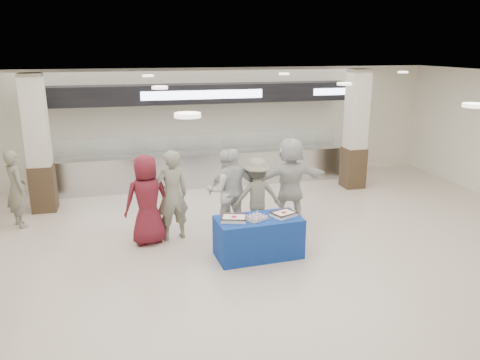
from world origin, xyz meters
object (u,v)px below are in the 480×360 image
object	(u,v)px
sheet_cake_left	(234,218)
soldier_bg	(16,189)
soldier_b	(257,195)
civilian_white	(290,180)
chef_short	(234,191)
cupcake_tray	(257,217)
display_table	(258,237)
chef_tall	(225,190)
sheet_cake_right	(284,214)
civilian_maroon	(147,200)
soldier_a	(172,195)

from	to	relation	value
sheet_cake_left	soldier_bg	xyz separation A→B (m)	(-4.13, 2.73, 0.05)
sheet_cake_left	soldier_b	distance (m)	1.43
soldier_b	civilian_white	size ratio (longest dim) A/B	0.83
chef_short	cupcake_tray	bearing A→B (deg)	99.03
display_table	chef_tall	distance (m)	1.58
cupcake_tray	chef_tall	xyz separation A→B (m)	(-0.25, 1.52, 0.08)
chef_tall	soldier_bg	world-z (taller)	chef_tall
display_table	sheet_cake_right	world-z (taller)	sheet_cake_right
display_table	civilian_white	world-z (taller)	civilian_white
cupcake_tray	civilian_white	xyz separation A→B (m)	(1.22, 1.62, 0.17)
display_table	civilian_maroon	world-z (taller)	civilian_maroon
display_table	chef_tall	size ratio (longest dim) A/B	0.90
cupcake_tray	civilian_white	world-z (taller)	civilian_white
civilian_white	soldier_bg	bearing A→B (deg)	-10.84
sheet_cake_left	soldier_bg	distance (m)	4.95
soldier_a	chef_short	size ratio (longest dim) A/B	1.04
sheet_cake_right	soldier_bg	world-z (taller)	soldier_bg
sheet_cake_right	civilian_white	bearing A→B (deg)	66.47
sheet_cake_left	chef_tall	bearing A→B (deg)	83.78
civilian_white	cupcake_tray	bearing A→B (deg)	53.49
civilian_maroon	civilian_white	xyz separation A→B (m)	(3.10, 0.45, 0.06)
chef_tall	soldier_b	size ratio (longest dim) A/B	1.09
soldier_a	soldier_b	bearing A→B (deg)	165.73
sheet_cake_left	cupcake_tray	size ratio (longest dim) A/B	1.03
civilian_white	chef_tall	bearing A→B (deg)	4.07
civilian_maroon	soldier_bg	world-z (taller)	civilian_maroon
sheet_cake_left	display_table	bearing A→B (deg)	2.07
chef_tall	civilian_white	distance (m)	1.47
display_table	soldier_b	xyz separation A→B (m)	(0.31, 1.19, 0.41)
civilian_maroon	soldier_b	bearing A→B (deg)	168.99
display_table	sheet_cake_left	bearing A→B (deg)	178.77
cupcake_tray	chef_short	xyz separation A→B (m)	(-0.10, 1.39, 0.10)
cupcake_tray	soldier_a	size ratio (longest dim) A/B	0.28
sheet_cake_right	soldier_a	size ratio (longest dim) A/B	0.27
cupcake_tray	soldier_bg	bearing A→B (deg)	148.69
cupcake_tray	soldier_b	size ratio (longest dim) A/B	0.32
chef_short	civilian_white	world-z (taller)	civilian_white
chef_short	civilian_white	distance (m)	1.34
civilian_maroon	chef_short	distance (m)	1.80
soldier_a	cupcake_tray	bearing A→B (deg)	124.40
chef_short	sheet_cake_left	bearing A→B (deg)	81.77
cupcake_tray	civilian_maroon	world-z (taller)	civilian_maroon
sheet_cake_right	civilian_white	world-z (taller)	civilian_white
display_table	chef_short	bearing A→B (deg)	92.93
display_table	soldier_b	distance (m)	1.30
sheet_cake_left	chef_tall	xyz separation A→B (m)	(0.16, 1.49, 0.07)
display_table	soldier_a	bearing A→B (deg)	136.47
soldier_a	chef_short	bearing A→B (deg)	172.13
soldier_a	chef_short	xyz separation A→B (m)	(1.29, 0.12, -0.03)
civilian_maroon	display_table	bearing A→B (deg)	137.14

